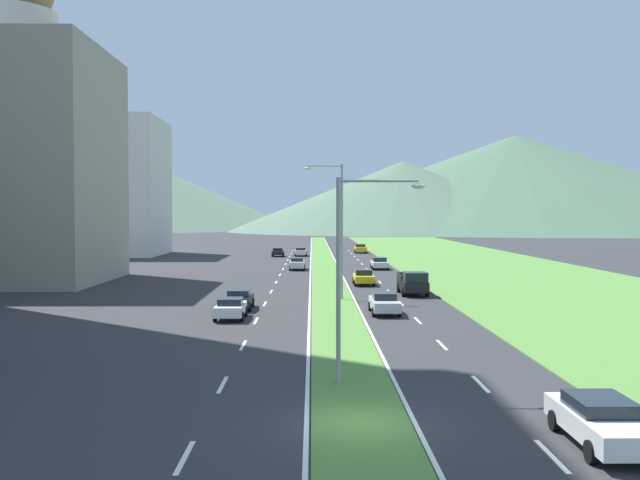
% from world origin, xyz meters
% --- Properties ---
extents(ground_plane, '(600.00, 600.00, 0.00)m').
position_xyz_m(ground_plane, '(0.00, 0.00, 0.00)').
color(ground_plane, '#2D2D30').
extents(grass_median, '(3.20, 240.00, 0.06)m').
position_xyz_m(grass_median, '(0.00, 60.00, 0.03)').
color(grass_median, '#518438').
rests_on(grass_median, ground_plane).
extents(grass_verge_right, '(24.00, 240.00, 0.06)m').
position_xyz_m(grass_verge_right, '(20.60, 60.00, 0.03)').
color(grass_verge_right, '#518438').
rests_on(grass_verge_right, ground_plane).
extents(lane_dash_left_2, '(0.16, 2.80, 0.01)m').
position_xyz_m(lane_dash_left_2, '(-5.10, -3.09, 0.01)').
color(lane_dash_left_2, silver).
rests_on(lane_dash_left_2, ground_plane).
extents(lane_dash_left_3, '(0.16, 2.80, 0.01)m').
position_xyz_m(lane_dash_left_3, '(-5.10, 5.37, 0.01)').
color(lane_dash_left_3, silver).
rests_on(lane_dash_left_3, ground_plane).
extents(lane_dash_left_4, '(0.16, 2.80, 0.01)m').
position_xyz_m(lane_dash_left_4, '(-5.10, 13.82, 0.01)').
color(lane_dash_left_4, silver).
rests_on(lane_dash_left_4, ground_plane).
extents(lane_dash_left_5, '(0.16, 2.80, 0.01)m').
position_xyz_m(lane_dash_left_5, '(-5.10, 22.28, 0.01)').
color(lane_dash_left_5, silver).
rests_on(lane_dash_left_5, ground_plane).
extents(lane_dash_left_6, '(0.16, 2.80, 0.01)m').
position_xyz_m(lane_dash_left_6, '(-5.10, 30.74, 0.01)').
color(lane_dash_left_6, silver).
rests_on(lane_dash_left_6, ground_plane).
extents(lane_dash_left_7, '(0.16, 2.80, 0.01)m').
position_xyz_m(lane_dash_left_7, '(-5.10, 39.19, 0.01)').
color(lane_dash_left_7, silver).
rests_on(lane_dash_left_7, ground_plane).
extents(lane_dash_left_8, '(0.16, 2.80, 0.01)m').
position_xyz_m(lane_dash_left_8, '(-5.10, 47.65, 0.01)').
color(lane_dash_left_8, silver).
rests_on(lane_dash_left_8, ground_plane).
extents(lane_dash_left_9, '(0.16, 2.80, 0.01)m').
position_xyz_m(lane_dash_left_9, '(-5.10, 56.10, 0.01)').
color(lane_dash_left_9, silver).
rests_on(lane_dash_left_9, ground_plane).
extents(lane_dash_left_10, '(0.16, 2.80, 0.01)m').
position_xyz_m(lane_dash_left_10, '(-5.10, 64.56, 0.01)').
color(lane_dash_left_10, silver).
rests_on(lane_dash_left_10, ground_plane).
extents(lane_dash_left_11, '(0.16, 2.80, 0.01)m').
position_xyz_m(lane_dash_left_11, '(-5.10, 73.02, 0.01)').
color(lane_dash_left_11, silver).
rests_on(lane_dash_left_11, ground_plane).
extents(lane_dash_left_12, '(0.16, 2.80, 0.01)m').
position_xyz_m(lane_dash_left_12, '(-5.10, 81.47, 0.01)').
color(lane_dash_left_12, silver).
rests_on(lane_dash_left_12, ground_plane).
extents(lane_dash_left_13, '(0.16, 2.80, 0.01)m').
position_xyz_m(lane_dash_left_13, '(-5.10, 89.93, 0.01)').
color(lane_dash_left_13, silver).
rests_on(lane_dash_left_13, ground_plane).
extents(lane_dash_left_14, '(0.16, 2.80, 0.01)m').
position_xyz_m(lane_dash_left_14, '(-5.10, 98.39, 0.01)').
color(lane_dash_left_14, silver).
rests_on(lane_dash_left_14, ground_plane).
extents(lane_dash_left_15, '(0.16, 2.80, 0.01)m').
position_xyz_m(lane_dash_left_15, '(-5.10, 106.84, 0.01)').
color(lane_dash_left_15, silver).
rests_on(lane_dash_left_15, ground_plane).
extents(lane_dash_right_2, '(0.16, 2.80, 0.01)m').
position_xyz_m(lane_dash_right_2, '(5.10, -3.09, 0.01)').
color(lane_dash_right_2, silver).
rests_on(lane_dash_right_2, ground_plane).
extents(lane_dash_right_3, '(0.16, 2.80, 0.01)m').
position_xyz_m(lane_dash_right_3, '(5.10, 5.37, 0.01)').
color(lane_dash_right_3, silver).
rests_on(lane_dash_right_3, ground_plane).
extents(lane_dash_right_4, '(0.16, 2.80, 0.01)m').
position_xyz_m(lane_dash_right_4, '(5.10, 13.82, 0.01)').
color(lane_dash_right_4, silver).
rests_on(lane_dash_right_4, ground_plane).
extents(lane_dash_right_5, '(0.16, 2.80, 0.01)m').
position_xyz_m(lane_dash_right_5, '(5.10, 22.28, 0.01)').
color(lane_dash_right_5, silver).
rests_on(lane_dash_right_5, ground_plane).
extents(lane_dash_right_6, '(0.16, 2.80, 0.01)m').
position_xyz_m(lane_dash_right_6, '(5.10, 30.74, 0.01)').
color(lane_dash_right_6, silver).
rests_on(lane_dash_right_6, ground_plane).
extents(lane_dash_right_7, '(0.16, 2.80, 0.01)m').
position_xyz_m(lane_dash_right_7, '(5.10, 39.19, 0.01)').
color(lane_dash_right_7, silver).
rests_on(lane_dash_right_7, ground_plane).
extents(lane_dash_right_8, '(0.16, 2.80, 0.01)m').
position_xyz_m(lane_dash_right_8, '(5.10, 47.65, 0.01)').
color(lane_dash_right_8, silver).
rests_on(lane_dash_right_8, ground_plane).
extents(lane_dash_right_9, '(0.16, 2.80, 0.01)m').
position_xyz_m(lane_dash_right_9, '(5.10, 56.10, 0.01)').
color(lane_dash_right_9, silver).
rests_on(lane_dash_right_9, ground_plane).
extents(lane_dash_right_10, '(0.16, 2.80, 0.01)m').
position_xyz_m(lane_dash_right_10, '(5.10, 64.56, 0.01)').
color(lane_dash_right_10, silver).
rests_on(lane_dash_right_10, ground_plane).
extents(lane_dash_right_11, '(0.16, 2.80, 0.01)m').
position_xyz_m(lane_dash_right_11, '(5.10, 73.02, 0.01)').
color(lane_dash_right_11, silver).
rests_on(lane_dash_right_11, ground_plane).
extents(lane_dash_right_12, '(0.16, 2.80, 0.01)m').
position_xyz_m(lane_dash_right_12, '(5.10, 81.47, 0.01)').
color(lane_dash_right_12, silver).
rests_on(lane_dash_right_12, ground_plane).
extents(lane_dash_right_13, '(0.16, 2.80, 0.01)m').
position_xyz_m(lane_dash_right_13, '(5.10, 89.93, 0.01)').
color(lane_dash_right_13, silver).
rests_on(lane_dash_right_13, ground_plane).
extents(lane_dash_right_14, '(0.16, 2.80, 0.01)m').
position_xyz_m(lane_dash_right_14, '(5.10, 98.39, 0.01)').
color(lane_dash_right_14, silver).
rests_on(lane_dash_right_14, ground_plane).
extents(lane_dash_right_15, '(0.16, 2.80, 0.01)m').
position_xyz_m(lane_dash_right_15, '(5.10, 106.84, 0.01)').
color(lane_dash_right_15, silver).
rests_on(lane_dash_right_15, ground_plane).
extents(edge_line_median_left, '(0.16, 240.00, 0.01)m').
position_xyz_m(edge_line_median_left, '(-1.75, 60.00, 0.01)').
color(edge_line_median_left, silver).
rests_on(edge_line_median_left, ground_plane).
extents(edge_line_median_right, '(0.16, 240.00, 0.01)m').
position_xyz_m(edge_line_median_right, '(1.75, 60.00, 0.01)').
color(edge_line_median_right, silver).
rests_on(edge_line_median_right, ground_plane).
extents(domed_building, '(18.31, 18.31, 33.32)m').
position_xyz_m(domed_building, '(-31.04, 48.15, 13.23)').
color(domed_building, '#9E9384').
rests_on(domed_building, ground_plane).
extents(midrise_colored, '(17.28, 17.28, 22.04)m').
position_xyz_m(midrise_colored, '(-34.67, 94.77, 11.02)').
color(midrise_colored, silver).
rests_on(midrise_colored, ground_plane).
extents(hill_far_left, '(171.47, 171.47, 37.00)m').
position_xyz_m(hill_far_left, '(-93.78, 298.54, 18.50)').
color(hill_far_left, '#516B56').
rests_on(hill_far_left, ground_plane).
extents(hill_far_center, '(133.47, 133.47, 26.61)m').
position_xyz_m(hill_far_center, '(33.09, 250.42, 13.30)').
color(hill_far_center, '#516B56').
rests_on(hill_far_center, ground_plane).
extents(hill_far_right, '(225.46, 225.46, 39.93)m').
position_xyz_m(hill_far_right, '(84.76, 283.65, 19.96)').
color(hill_far_right, '#47664C').
rests_on(hill_far_right, ground_plane).
extents(street_lamp_near, '(3.46, 0.44, 8.17)m').
position_xyz_m(street_lamp_near, '(-0.09, 5.24, 4.82)').
color(street_lamp_near, '#99999E').
rests_on(street_lamp_near, ground_plane).
extents(street_lamp_mid, '(3.05, 0.43, 10.59)m').
position_xyz_m(street_lamp_mid, '(0.46, 33.21, 6.02)').
color(street_lamp_mid, '#99999E').
rests_on(street_lamp_mid, ground_plane).
extents(car_0, '(2.02, 4.78, 1.38)m').
position_xyz_m(car_0, '(6.87, -2.19, 0.73)').
color(car_0, silver).
rests_on(car_0, ground_plane).
extents(car_1, '(2.00, 4.27, 1.44)m').
position_xyz_m(car_1, '(6.60, 63.97, 0.74)').
color(car_1, silver).
rests_on(car_1, ground_plane).
extents(car_2, '(1.86, 4.77, 1.45)m').
position_xyz_m(car_2, '(-3.35, 63.39, 0.76)').
color(car_2, silver).
rests_on(car_2, ground_plane).
extents(car_3, '(1.90, 4.77, 1.43)m').
position_xyz_m(car_3, '(3.30, 25.43, 0.74)').
color(car_3, '#B2B2B7').
rests_on(car_3, ground_plane).
extents(car_4, '(1.88, 4.05, 1.36)m').
position_xyz_m(car_4, '(-6.77, 23.04, 0.71)').
color(car_4, silver).
rests_on(car_4, ground_plane).
extents(car_5, '(1.87, 4.15, 1.40)m').
position_xyz_m(car_5, '(-6.70, 27.74, 0.72)').
color(car_5, black).
rests_on(car_5, ground_plane).
extents(car_6, '(1.95, 4.62, 1.34)m').
position_xyz_m(car_6, '(-3.36, 91.36, 0.71)').
color(car_6, silver).
rests_on(car_6, ground_plane).
extents(car_7, '(1.94, 4.23, 1.46)m').
position_xyz_m(car_7, '(3.30, 44.91, 0.74)').
color(car_7, yellow).
rests_on(car_7, ground_plane).
extents(car_8, '(1.99, 4.60, 1.50)m').
position_xyz_m(car_8, '(6.69, 99.96, 0.78)').
color(car_8, yellow).
rests_on(car_8, ground_plane).
extents(car_9, '(1.86, 4.15, 1.36)m').
position_xyz_m(car_9, '(-6.92, 89.87, 0.71)').
color(car_9, black).
rests_on(car_9, ground_plane).
extents(pickup_truck_0, '(2.18, 5.40, 2.00)m').
position_xyz_m(pickup_truck_0, '(6.80, 36.56, 0.98)').
color(pickup_truck_0, black).
rests_on(pickup_truck_0, ground_plane).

